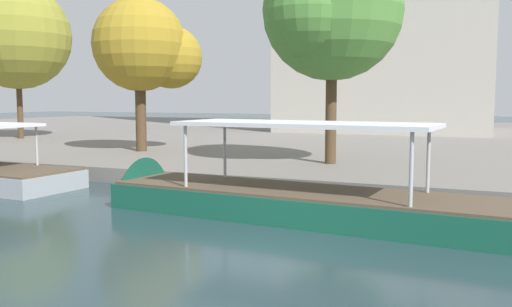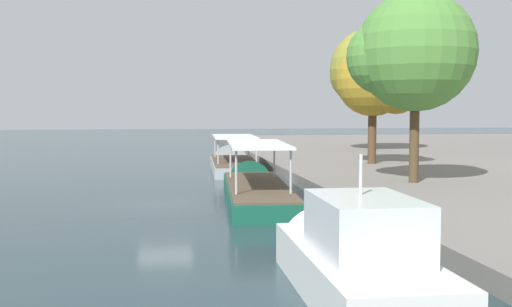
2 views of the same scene
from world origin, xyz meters
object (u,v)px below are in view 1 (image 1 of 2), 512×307
Objects in this scene: tree_1 at (325,11)px; tree_2 at (147,47)px; tour_boat_1 at (268,203)px; tree_0 at (13,34)px.

tree_1 is 1.17× the size of tree_2.
tour_boat_1 is 1.38× the size of tree_1.
tree_2 is at bearing -16.06° from tree_0.
tree_0 is at bearing -25.13° from tour_boat_1.
tour_boat_1 is 1.21× the size of tree_0.
tree_1 is at bearing -81.01° from tour_boat_1.
tour_boat_1 is 30.36m from tree_0.
tree_1 is at bearing -10.42° from tree_2.
tour_boat_1 is 16.43m from tree_2.
tree_1 reaches higher than tour_boat_1.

